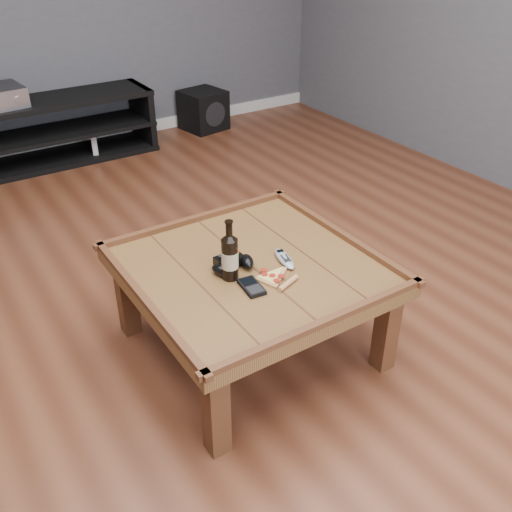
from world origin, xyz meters
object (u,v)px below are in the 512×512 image
coffee_table (251,277)px  game_controller (232,264)px  beer_bottle (230,256)px  remote_control (284,259)px  media_console (63,129)px  smartphone (252,287)px  subwoofer (203,110)px  game_console (95,146)px  pizza_slice (275,278)px

coffee_table → game_controller: (-0.08, 0.02, 0.09)m
game_controller → beer_bottle: bearing=-129.6°
beer_bottle → remote_control: bearing=-3.6°
media_console → smartphone: size_ratio=10.04×
remote_control → subwoofer: remote_control is taller
beer_bottle → smartphone: 0.15m
remote_control → game_console: bearing=101.7°
coffee_table → pizza_slice: 0.16m
pizza_slice → remote_control: size_ratio=1.32×
beer_bottle → media_console: bearing=87.5°
smartphone → game_console: size_ratio=0.69×
media_console → smartphone: 2.90m
pizza_slice → smartphone: 0.11m
coffee_table → game_console: bearing=85.6°
beer_bottle → smartphone: bearing=-74.3°
media_console → remote_control: media_console is taller
subwoofer → game_console: bearing=177.5°
subwoofer → smartphone: bearing=-124.3°
game_console → remote_control: bearing=-72.8°
coffee_table → beer_bottle: size_ratio=3.90×
smartphone → subwoofer: bearing=71.6°
game_controller → subwoofer: game_controller is taller
pizza_slice → coffee_table: bearing=79.6°
subwoofer → coffee_table: bearing=-123.9°
game_controller → remote_control: bearing=-18.7°
smartphone → game_console: 2.85m
coffee_table → subwoofer: size_ratio=2.60×
media_console → subwoofer: bearing=2.2°
media_console → subwoofer: size_ratio=3.53×
game_console → media_console: bearing=176.6°
smartphone → remote_control: (0.23, 0.10, 0.00)m
pizza_slice → game_console: 2.84m
pizza_slice → game_console: (0.18, 2.81, -0.37)m
game_controller → smartphone: (-0.01, -0.16, -0.02)m
coffee_table → subwoofer: coffee_table is taller
game_controller → game_console: size_ratio=1.04×
coffee_table → smartphone: (-0.09, -0.15, 0.07)m
media_console → game_controller: size_ratio=6.67×
beer_bottle → game_controller: (0.04, 0.05, -0.08)m
coffee_table → beer_bottle: bearing=-164.9°
smartphone → game_console: smartphone is taller
game_controller → pizza_slice: 0.19m
smartphone → game_console: (0.29, 2.81, -0.37)m
game_controller → game_console: bearing=82.8°
smartphone → remote_control: remote_control is taller
smartphone → subwoofer: smartphone is taller
coffee_table → beer_bottle: beer_bottle is taller
game_controller → subwoofer: size_ratio=0.53×
coffee_table → remote_control: 0.16m
beer_bottle → subwoofer: size_ratio=0.67×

